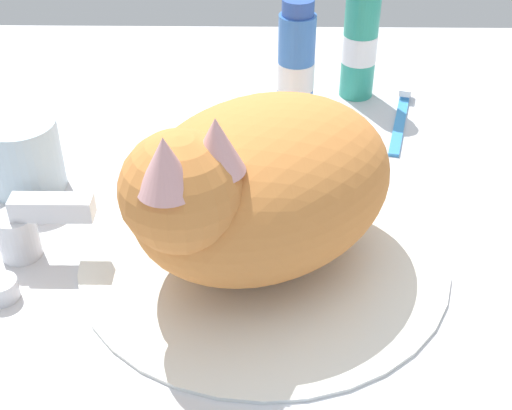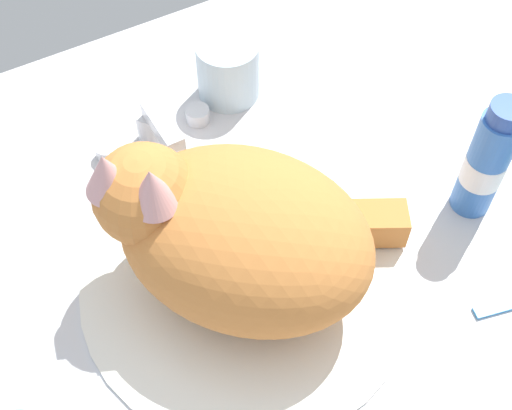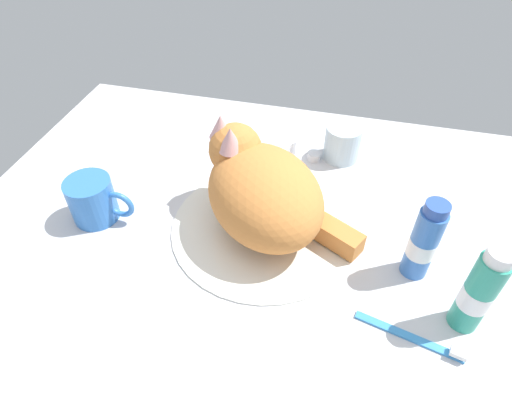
{
  "view_description": "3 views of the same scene",
  "coord_description": "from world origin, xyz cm",
  "px_view_note": "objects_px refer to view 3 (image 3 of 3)",
  "views": [
    {
      "loc": [
        -48.96,
        -0.28,
        40.81
      ],
      "look_at": [
        1.43,
        0.44,
        4.7
      ],
      "focal_mm": 49.57,
      "sensor_mm": 36.0,
      "label": 1
    },
    {
      "loc": [
        -15.73,
        -29.57,
        58.79
      ],
      "look_at": [
        2.88,
        3.14,
        7.11
      ],
      "focal_mm": 47.47,
      "sensor_mm": 36.0,
      "label": 2
    },
    {
      "loc": [
        11.34,
        -51.66,
        55.68
      ],
      "look_at": [
        -1.69,
        0.75,
        4.48
      ],
      "focal_mm": 30.17,
      "sensor_mm": 36.0,
      "label": 3
    }
  ],
  "objects_px": {
    "faucet": "(287,148)",
    "cat": "(262,189)",
    "toothbrush": "(415,338)",
    "rinse_cup": "(342,143)",
    "toothpaste_bottle": "(424,242)",
    "coffee_mug": "(94,200)",
    "mouthwash_bottle": "(479,292)"
  },
  "relations": [
    {
      "from": "faucet",
      "to": "cat",
      "type": "height_order",
      "value": "cat"
    },
    {
      "from": "toothbrush",
      "to": "cat",
      "type": "bearing_deg",
      "value": 147.02
    },
    {
      "from": "rinse_cup",
      "to": "toothpaste_bottle",
      "type": "bearing_deg",
      "value": -62.19
    },
    {
      "from": "toothbrush",
      "to": "faucet",
      "type": "bearing_deg",
      "value": 124.69
    },
    {
      "from": "faucet",
      "to": "coffee_mug",
      "type": "relative_size",
      "value": 1.16
    },
    {
      "from": "toothpaste_bottle",
      "to": "cat",
      "type": "bearing_deg",
      "value": 170.42
    },
    {
      "from": "cat",
      "to": "toothbrush",
      "type": "height_order",
      "value": "cat"
    },
    {
      "from": "rinse_cup",
      "to": "faucet",
      "type": "bearing_deg",
      "value": -163.91
    },
    {
      "from": "coffee_mug",
      "to": "rinse_cup",
      "type": "height_order",
      "value": "coffee_mug"
    },
    {
      "from": "rinse_cup",
      "to": "toothpaste_bottle",
      "type": "relative_size",
      "value": 0.5
    },
    {
      "from": "coffee_mug",
      "to": "mouthwash_bottle",
      "type": "distance_m",
      "value": 0.63
    },
    {
      "from": "rinse_cup",
      "to": "toothbrush",
      "type": "xyz_separation_m",
      "value": [
        0.15,
        -0.4,
        -0.03
      ]
    },
    {
      "from": "cat",
      "to": "mouthwash_bottle",
      "type": "height_order",
      "value": "cat"
    },
    {
      "from": "rinse_cup",
      "to": "mouthwash_bottle",
      "type": "relative_size",
      "value": 0.47
    },
    {
      "from": "faucet",
      "to": "coffee_mug",
      "type": "xyz_separation_m",
      "value": [
        -0.3,
        -0.25,
        0.01
      ]
    },
    {
      "from": "faucet",
      "to": "toothbrush",
      "type": "relative_size",
      "value": 0.92
    },
    {
      "from": "faucet",
      "to": "mouthwash_bottle",
      "type": "distance_m",
      "value": 0.46
    },
    {
      "from": "cat",
      "to": "toothbrush",
      "type": "bearing_deg",
      "value": -32.98
    },
    {
      "from": "cat",
      "to": "toothbrush",
      "type": "xyz_separation_m",
      "value": [
        0.26,
        -0.17,
        -0.08
      ]
    },
    {
      "from": "toothpaste_bottle",
      "to": "toothbrush",
      "type": "bearing_deg",
      "value": -89.43
    },
    {
      "from": "rinse_cup",
      "to": "cat",
      "type": "bearing_deg",
      "value": -116.84
    },
    {
      "from": "toothpaste_bottle",
      "to": "mouthwash_bottle",
      "type": "bearing_deg",
      "value": -49.59
    },
    {
      "from": "toothpaste_bottle",
      "to": "toothbrush",
      "type": "xyz_separation_m",
      "value": [
        0.0,
        -0.13,
        -0.06
      ]
    },
    {
      "from": "cat",
      "to": "rinse_cup",
      "type": "relative_size",
      "value": 4.3
    },
    {
      "from": "cat",
      "to": "toothbrush",
      "type": "relative_size",
      "value": 2.09
    },
    {
      "from": "coffee_mug",
      "to": "toothbrush",
      "type": "xyz_separation_m",
      "value": [
        0.56,
        -0.12,
        -0.04
      ]
    },
    {
      "from": "rinse_cup",
      "to": "mouthwash_bottle",
      "type": "bearing_deg",
      "value": -59.03
    },
    {
      "from": "faucet",
      "to": "cat",
      "type": "bearing_deg",
      "value": -92.03
    },
    {
      "from": "cat",
      "to": "faucet",
      "type": "bearing_deg",
      "value": 87.97
    },
    {
      "from": "coffee_mug",
      "to": "toothpaste_bottle",
      "type": "distance_m",
      "value": 0.56
    },
    {
      "from": "toothpaste_bottle",
      "to": "mouthwash_bottle",
      "type": "relative_size",
      "value": 0.94
    },
    {
      "from": "coffee_mug",
      "to": "toothpaste_bottle",
      "type": "height_order",
      "value": "toothpaste_bottle"
    }
  ]
}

